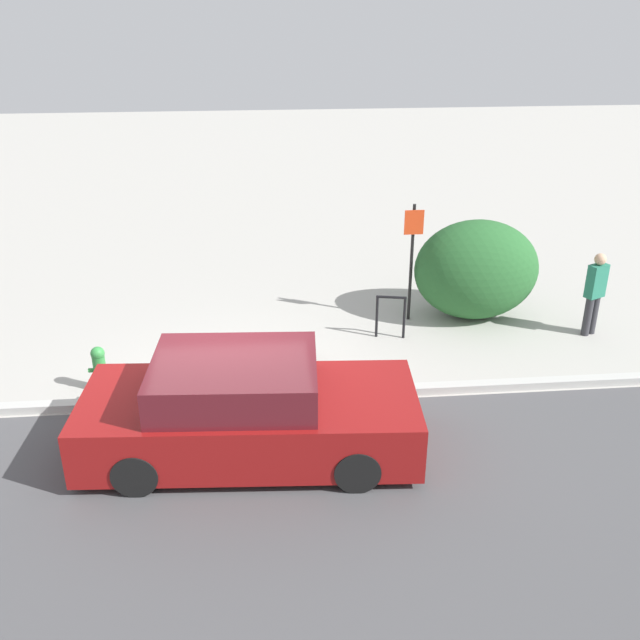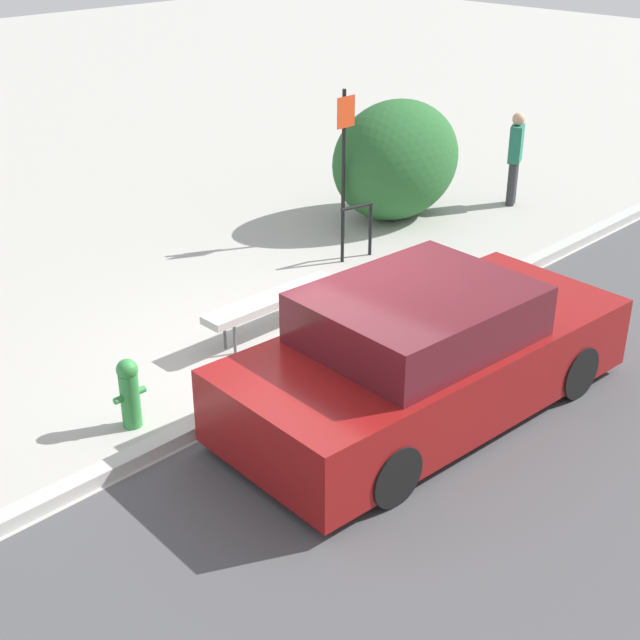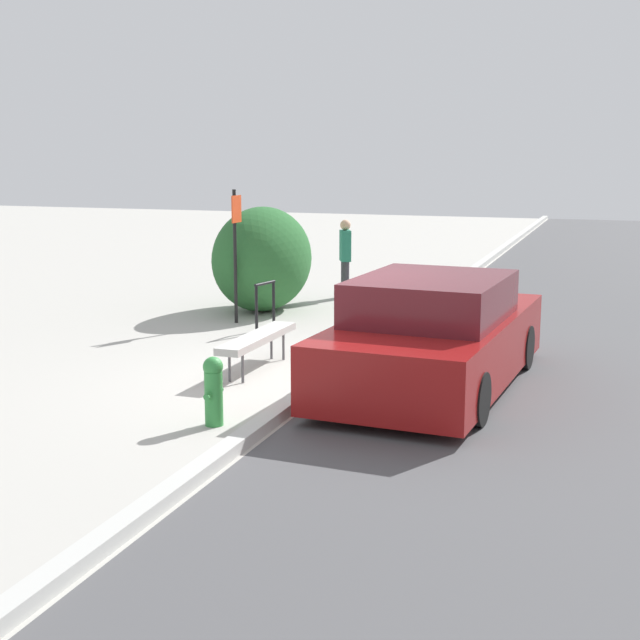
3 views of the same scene
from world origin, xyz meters
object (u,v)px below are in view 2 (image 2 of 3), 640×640
(sign_post, at_px, (344,151))
(bench, at_px, (273,300))
(bike_rack, at_px, (357,226))
(pedestrian, at_px, (515,156))
(fire_hydrant, at_px, (129,391))
(parked_car_near, at_px, (425,355))

(sign_post, bearing_deg, bench, -150.77)
(bench, relative_size, bike_rack, 2.39)
(pedestrian, bearing_deg, fire_hydrant, -17.03)
(bike_rack, relative_size, sign_post, 0.36)
(bench, relative_size, sign_post, 0.86)
(fire_hydrant, height_order, pedestrian, pedestrian)
(bench, height_order, bike_rack, bike_rack)
(sign_post, bearing_deg, parked_car_near, -127.03)
(bike_rack, height_order, pedestrian, pedestrian)
(sign_post, xyz_separation_m, parked_car_near, (-3.11, -4.13, -0.73))
(pedestrian, xyz_separation_m, parked_car_near, (-6.32, -3.18, -0.19))
(bench, relative_size, pedestrian, 1.24)
(bike_rack, xyz_separation_m, sign_post, (0.51, 0.75, 0.88))
(bench, xyz_separation_m, fire_hydrant, (-2.43, -0.52, -0.03))
(bike_rack, bearing_deg, pedestrian, -3.12)
(sign_post, relative_size, fire_hydrant, 3.01)
(fire_hydrant, relative_size, pedestrian, 0.48)
(fire_hydrant, distance_m, parked_car_near, 3.03)
(bench, distance_m, sign_post, 3.58)
(bench, distance_m, parked_car_near, 2.45)
(sign_post, xyz_separation_m, pedestrian, (3.21, -0.95, -0.54))
(fire_hydrant, bearing_deg, bench, 12.17)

